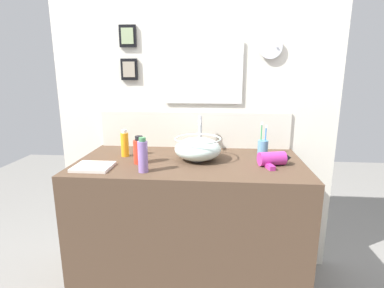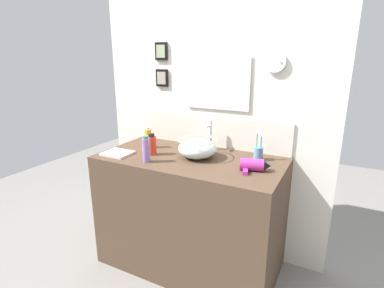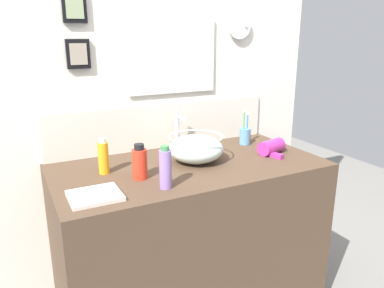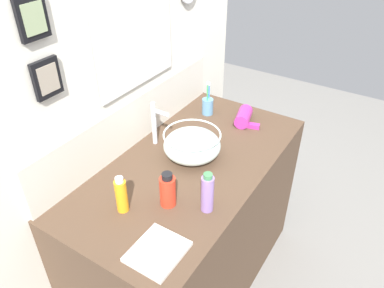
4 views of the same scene
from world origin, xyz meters
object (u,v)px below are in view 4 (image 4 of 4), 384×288
Objects in this scene: soap_dispenser at (121,195)px; shampoo_bottle at (168,190)px; faucet at (155,121)px; hair_drier at (245,116)px; glass_bowl_sink at (192,145)px; toothbrush_cup at (208,106)px; lotion_bottle at (207,193)px; hand_towel at (158,252)px.

soap_dispenser is 0.18m from shampoo_bottle.
hair_drier is at bearing -33.12° from faucet.
shampoo_bottle is at bearing -137.09° from faucet.
glass_bowl_sink is 1.31× the size of toothbrush_cup.
hair_drier is 0.22m from toothbrush_cup.
toothbrush_cup is 1.32× the size of shampoo_bottle.
lotion_bottle is at bearing -57.13° from soap_dispenser.
soap_dispenser is at bearing -173.06° from toothbrush_cup.
soap_dispenser is at bearing 122.87° from lotion_bottle.
soap_dispenser is at bearing 67.79° from hand_towel.
lotion_bottle is at bearing -68.83° from shampoo_bottle.
toothbrush_cup is at bearing 98.88° from hair_drier.
soap_dispenser reaches higher than hand_towel.
soap_dispenser is (-0.18, 0.28, -0.01)m from lotion_bottle.
glass_bowl_sink is at bearing 42.02° from lotion_bottle.
glass_bowl_sink is at bearing 20.29° from hand_towel.
hand_towel is at bearing 172.70° from lotion_bottle.
toothbrush_cup is 1.05× the size of hand_towel.
faucet is 0.44m from shampoo_bottle.
shampoo_bottle is at bearing -164.51° from glass_bowl_sink.
hair_drier is 1.27× the size of shampoo_bottle.
hand_towel is at bearing -172.15° from hair_drier.
lotion_bottle is (-0.26, -0.24, 0.02)m from glass_bowl_sink.
lotion_bottle is at bearing -149.71° from toothbrush_cup.
faucet is at bearing 90.00° from glass_bowl_sink.
shampoo_bottle is (0.12, -0.13, -0.01)m from soap_dispenser.
hand_towel is (-0.28, 0.04, -0.08)m from lotion_bottle.
hair_drier is (0.43, -0.28, -0.09)m from faucet.
lotion_bottle is 1.16× the size of shampoo_bottle.
glass_bowl_sink reaches higher than hand_towel.
shampoo_bottle reaches higher than hand_towel.
toothbrush_cup is at bearing 20.34° from glass_bowl_sink.
faucet is 1.15× the size of hair_drier.
glass_bowl_sink is at bearing -159.66° from toothbrush_cup.
hair_drier is 0.97× the size of toothbrush_cup.
hand_towel is (-0.94, -0.35, -0.04)m from toothbrush_cup.
faucet is at bearing 20.47° from soap_dispenser.
shampoo_bottle is 0.79× the size of hand_towel.
hair_drier is 0.75m from shampoo_bottle.
faucet reaches higher than hand_towel.
faucet is 0.48m from soap_dispenser.
hair_drier is at bearing 7.85° from hand_towel.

